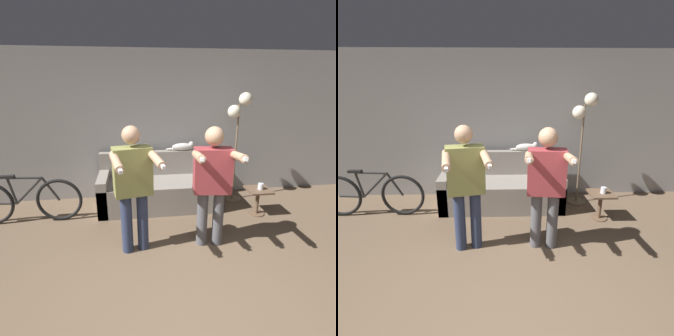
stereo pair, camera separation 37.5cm
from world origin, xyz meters
The scene contains 9 objects.
wall_back centered at (0.00, 3.09, 1.30)m, with size 10.00×0.05×2.60m.
couch centered at (-0.08, 2.58, 0.30)m, with size 2.04×0.82×0.90m.
person_left centered at (-0.53, 1.32, 0.93)m, with size 0.60×0.74×1.61m.
person_right centered at (0.44, 1.32, 0.92)m, with size 0.58×0.71×1.58m.
cat centered at (0.37, 2.88, 0.97)m, with size 0.50×0.14×0.16m.
floor_lamp centered at (1.27, 2.65, 1.51)m, with size 0.40×0.32×1.91m.
side_table centered at (1.45, 2.05, 0.31)m, with size 0.37×0.37×0.44m.
cup centered at (1.47, 2.04, 0.49)m, with size 0.09×0.09×0.10m.
bicycle centered at (-2.16, 2.26, 0.36)m, with size 1.68×0.07×0.78m.
Camera 1 is at (-0.50, -1.59, 2.07)m, focal length 28.00 mm.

